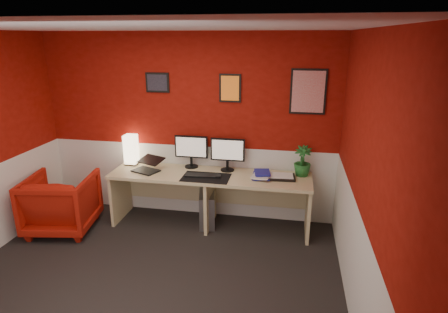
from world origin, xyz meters
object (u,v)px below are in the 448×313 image
Objects in this scene: desk at (210,200)px; laptop at (145,164)px; pc_tower at (207,208)px; armchair at (62,203)px; potted_plant at (302,161)px; monitor_left at (191,147)px; shoji_lamp at (131,150)px; monitor_right at (227,150)px; zen_tray at (281,177)px.

laptop reaches higher than desk.
pc_tower is 1.89m from armchair.
desk is at bearing -171.23° from potted_plant.
desk is at bearing -37.01° from monitor_left.
laptop is (-0.86, -0.04, 0.47)m from desk.
monitor_left is at bearing 49.06° from laptop.
laptop is at bearing -39.21° from shoji_lamp.
potted_plant reaches higher than laptop.
monitor_right is (0.20, 0.19, 0.66)m from desk.
monitor_right reaches higher than zen_tray.
armchair reaches higher than pc_tower.
zen_tray is 0.90× the size of potted_plant.
laptop is at bearing -173.66° from potted_plant.
monitor_left reaches higher than laptop.
desk is 0.15m from pc_tower.
laptop is at bearing 173.05° from pc_tower.
armchair is (-1.02, -0.40, -0.47)m from laptop.
zen_tray is at bearing 2.04° from desk.
potted_plant reaches higher than pc_tower.
monitor_right is (1.05, 0.23, 0.18)m from laptop.
monitor_right reaches higher than laptop.
potted_plant reaches higher than zen_tray.
desk is 7.88× the size of laptop.
laptop is 0.57× the size of monitor_right.
potted_plant is (1.47, -0.05, -0.09)m from monitor_left.
shoji_lamp is 0.69× the size of monitor_right.
desk is 6.66× the size of potted_plant.
armchair is at bearing -136.24° from laptop.
monitor_left is 1.83m from armchair.
monitor_right is at bearing 179.44° from potted_plant.
monitor_left reaches higher than desk.
desk is 1.30m from shoji_lamp.
armchair is (-1.83, -0.48, 0.15)m from pc_tower.
shoji_lamp is 1.36m from monitor_right.
armchair is at bearing -170.22° from zen_tray.
laptop reaches higher than armchair.
desk is 6.50× the size of shoji_lamp.
monitor_left reaches higher than potted_plant.
desk is 4.48× the size of monitor_left.
potted_plant is at bearing -177.73° from armchair.
zen_tray reaches higher than desk.
zen_tray is (0.71, -0.16, -0.28)m from monitor_right.
desk is at bearing -44.97° from pc_tower.
potted_plant is at bearing -0.56° from monitor_right.
armchair is (-2.78, -0.48, -0.37)m from zen_tray.
armchair is at bearing -162.92° from monitor_right.
laptop is 0.64m from monitor_left.
laptop is 2.04m from potted_plant.
shoji_lamp is at bearing 175.41° from zen_tray.
shoji_lamp is 2.08m from zen_tray.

